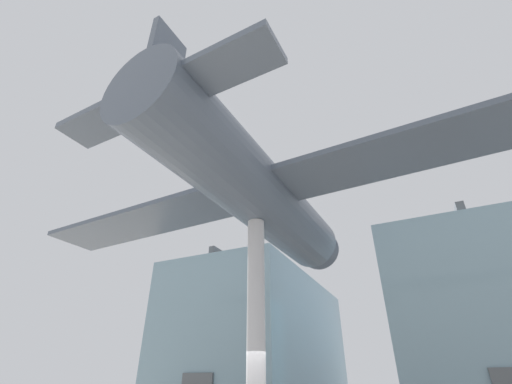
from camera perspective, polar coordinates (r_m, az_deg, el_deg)
The scene contains 4 objects.
glass_pavilion_left at distance 26.78m, azimuth 1.11°, elevation -24.05°, with size 8.09×15.82×9.22m.
glass_pavilion_right at distance 24.51m, azimuth 33.25°, elevation -19.09°, with size 8.09×15.82×9.22m.
support_pylon_central at distance 10.05m, azimuth 0.00°, elevation -21.46°, with size 0.51×0.51×6.27m.
suspended_airplane at distance 11.63m, azimuth 0.52°, elevation -0.43°, with size 19.04×12.24×3.54m.
Camera 1 is at (4.29, -8.98, 1.70)m, focal length 24.00 mm.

